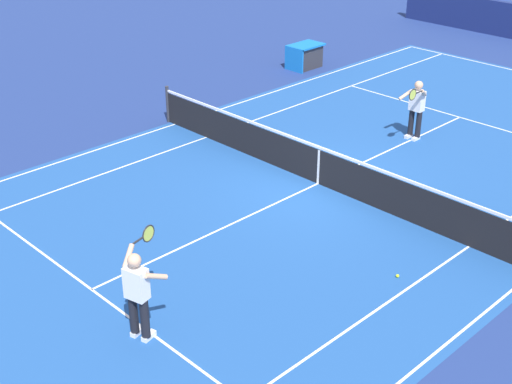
{
  "coord_description": "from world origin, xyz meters",
  "views": [
    {
      "loc": [
        11.99,
        10.07,
        7.65
      ],
      "look_at": [
        2.64,
        0.54,
        0.9
      ],
      "focal_mm": 50.42,
      "sensor_mm": 36.0,
      "label": 1
    }
  ],
  "objects_px": {
    "tennis_player_near": "(138,291)",
    "equipment_cart_tarped": "(305,56)",
    "tennis_player_far": "(416,107)",
    "tennis_ball": "(398,276)",
    "tennis_net": "(319,165)"
  },
  "relations": [
    {
      "from": "tennis_player_near",
      "to": "tennis_ball",
      "type": "bearing_deg",
      "value": 156.68
    },
    {
      "from": "tennis_net",
      "to": "tennis_ball",
      "type": "distance_m",
      "value": 4.27
    },
    {
      "from": "tennis_player_near",
      "to": "equipment_cart_tarped",
      "type": "distance_m",
      "value": 15.76
    },
    {
      "from": "tennis_net",
      "to": "tennis_player_near",
      "type": "distance_m",
      "value": 6.81
    },
    {
      "from": "tennis_player_far",
      "to": "equipment_cart_tarped",
      "type": "xyz_separation_m",
      "value": [
        -2.77,
        -6.55,
        -0.49
      ]
    },
    {
      "from": "tennis_player_far",
      "to": "tennis_ball",
      "type": "xyz_separation_m",
      "value": [
        6.01,
        3.78,
        -0.9
      ]
    },
    {
      "from": "tennis_player_far",
      "to": "equipment_cart_tarped",
      "type": "height_order",
      "value": "tennis_player_far"
    },
    {
      "from": "tennis_player_near",
      "to": "tennis_player_far",
      "type": "distance_m",
      "value": 10.73
    },
    {
      "from": "tennis_player_far",
      "to": "tennis_ball",
      "type": "bearing_deg",
      "value": 32.15
    },
    {
      "from": "tennis_net",
      "to": "tennis_player_far",
      "type": "height_order",
      "value": "tennis_player_far"
    },
    {
      "from": "tennis_ball",
      "to": "equipment_cart_tarped",
      "type": "relative_size",
      "value": 0.05
    },
    {
      "from": "tennis_ball",
      "to": "tennis_player_near",
      "type": "bearing_deg",
      "value": -23.32
    },
    {
      "from": "tennis_player_near",
      "to": "tennis_ball",
      "type": "height_order",
      "value": "tennis_player_near"
    },
    {
      "from": "tennis_player_far",
      "to": "equipment_cart_tarped",
      "type": "relative_size",
      "value": 1.36
    },
    {
      "from": "tennis_net",
      "to": "tennis_player_near",
      "type": "height_order",
      "value": "tennis_player_near"
    }
  ]
}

